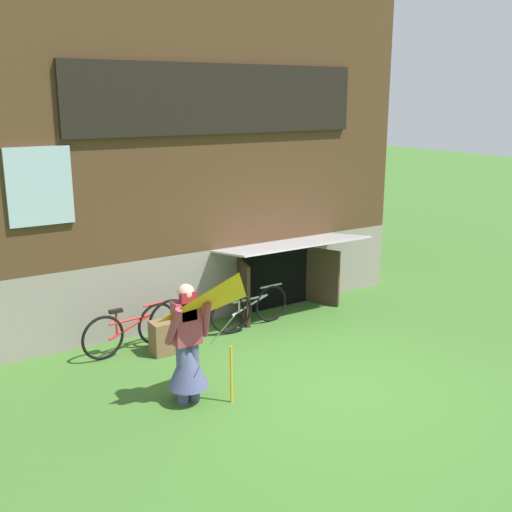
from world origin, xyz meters
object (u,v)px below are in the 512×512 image
at_px(kite, 239,310).
at_px(bicycle_silver, 250,307).
at_px(bicycle_red, 131,329).
at_px(bicycle_yellow, 202,316).
at_px(wooden_crate, 164,337).
at_px(person, 188,354).

height_order(kite, bicycle_silver, kite).
bearing_deg(bicycle_red, bicycle_yellow, -13.56).
relative_size(bicycle_red, wooden_crate, 3.12).
bearing_deg(bicycle_red, wooden_crate, -47.42).
xyz_separation_m(kite, bicycle_silver, (1.62, 2.39, -0.98)).
height_order(kite, wooden_crate, kite).
bearing_deg(kite, wooden_crate, 91.48).
height_order(person, wooden_crate, person).
relative_size(kite, bicycle_red, 1.06).
distance_m(bicycle_red, wooden_crate, 0.52).
bearing_deg(bicycle_silver, bicycle_red, 175.09).
relative_size(kite, bicycle_silver, 1.10).
relative_size(person, bicycle_silver, 1.03).
height_order(bicycle_red, wooden_crate, bicycle_red).
relative_size(bicycle_yellow, bicycle_red, 1.10).
xyz_separation_m(bicycle_silver, bicycle_yellow, (-0.92, -0.05, 0.04)).
bearing_deg(kite, person, 125.80).
relative_size(kite, bicycle_yellow, 0.96).
distance_m(bicycle_silver, wooden_crate, 1.69).
height_order(person, kite, kite).
distance_m(kite, wooden_crate, 2.40).
distance_m(person, bicycle_yellow, 2.11).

